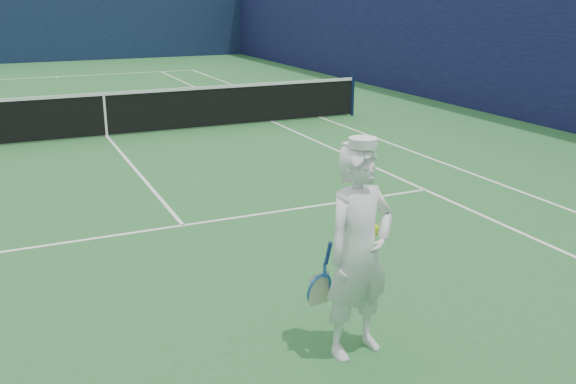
{
  "coord_description": "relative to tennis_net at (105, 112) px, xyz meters",
  "views": [
    {
      "loc": [
        -2.15,
        -14.71,
        3.13
      ],
      "look_at": [
        0.55,
        -8.76,
        1.09
      ],
      "focal_mm": 40.0,
      "sensor_mm": 36.0,
      "label": 1
    }
  ],
  "objects": [
    {
      "name": "ground",
      "position": [
        0.0,
        0.0,
        -0.55
      ],
      "size": [
        80.0,
        80.0,
        0.0
      ],
      "primitive_type": "plane",
      "color": "#26652D",
      "rests_on": "ground"
    },
    {
      "name": "court_markings",
      "position": [
        0.0,
        0.0,
        -0.55
      ],
      "size": [
        11.03,
        23.83,
        0.01
      ],
      "color": "white",
      "rests_on": "ground"
    },
    {
      "name": "windscreen_fence",
      "position": [
        0.0,
        0.0,
        1.45
      ],
      "size": [
        20.12,
        36.12,
        4.0
      ],
      "color": "#0E1A36",
      "rests_on": "ground"
    },
    {
      "name": "tennis_net",
      "position": [
        0.0,
        0.0,
        0.0
      ],
      "size": [
        12.88,
        0.09,
        1.07
      ],
      "color": "#141E4C",
      "rests_on": "ground"
    },
    {
      "name": "tennis_player",
      "position": [
        0.55,
        -10.26,
        0.42
      ],
      "size": [
        0.85,
        0.58,
        1.99
      ],
      "rotation": [
        0.0,
        0.0,
        0.18
      ],
      "color": "white",
      "rests_on": "ground"
    }
  ]
}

